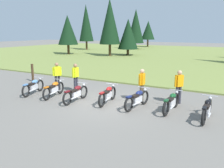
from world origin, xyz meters
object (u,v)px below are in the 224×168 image
object	(u,v)px
motorcycle_orange	(54,89)
rider_with_back_turned	(179,85)
rider_in_hivis_vest	(57,75)
motorcycle_british_green	(171,102)
motorcycle_black	(207,109)
motorcycle_navy	(137,99)
motorcycle_maroon	(76,93)
motorcycle_red	(108,95)
rider_near_row_end	(76,76)
rider_checking_bike	(142,83)
motorcycle_sky_blue	(33,86)
trail_marker_post	(33,73)

from	to	relation	value
motorcycle_orange	rider_with_back_turned	xyz separation A→B (m)	(6.23, 1.98, 0.51)
rider_with_back_turned	rider_in_hivis_vest	size ratio (longest dim) A/B	1.00
motorcycle_orange	motorcycle_british_green	size ratio (longest dim) A/B	0.99
motorcycle_black	rider_with_back_turned	distance (m)	2.29
motorcycle_navy	motorcycle_orange	bearing A→B (deg)	-175.00
motorcycle_maroon	rider_in_hivis_vest	xyz separation A→B (m)	(-2.52, 1.47, 0.51)
motorcycle_red	rider_in_hivis_vest	xyz separation A→B (m)	(-4.05, 0.91, 0.51)
rider_near_row_end	rider_checking_bike	size ratio (longest dim) A/B	1.00
rider_checking_bike	rider_in_hivis_vest	bearing A→B (deg)	-178.15
motorcycle_british_green	motorcycle_black	size ratio (longest dim) A/B	1.00
motorcycle_red	motorcycle_black	distance (m)	4.62
motorcycle_sky_blue	motorcycle_british_green	distance (m)	7.72
motorcycle_british_green	motorcycle_maroon	bearing A→B (deg)	-169.84
motorcycle_navy	rider_near_row_end	bearing A→B (deg)	166.06
motorcycle_orange	motorcycle_red	size ratio (longest dim) A/B	0.99
motorcycle_navy	rider_in_hivis_vest	xyz separation A→B (m)	(-5.63, 0.90, 0.51)
motorcycle_sky_blue	rider_checking_bike	size ratio (longest dim) A/B	1.24
motorcycle_sky_blue	motorcycle_black	xyz separation A→B (m)	(9.21, 0.47, 0.00)
motorcycle_maroon	rider_in_hivis_vest	bearing A→B (deg)	149.77
motorcycle_maroon	motorcycle_british_green	size ratio (longest dim) A/B	1.00
motorcycle_maroon	motorcycle_red	world-z (taller)	same
motorcycle_black	motorcycle_red	bearing A→B (deg)	179.62
motorcycle_red	rider_in_hivis_vest	bearing A→B (deg)	167.31
motorcycle_sky_blue	motorcycle_orange	xyz separation A→B (m)	(1.43, 0.11, 0.00)
motorcycle_black	rider_in_hivis_vest	bearing A→B (deg)	173.80
motorcycle_navy	rider_checking_bike	bearing A→B (deg)	101.70
motorcycle_sky_blue	motorcycle_maroon	bearing A→B (deg)	-0.93
rider_near_row_end	motorcycle_sky_blue	bearing A→B (deg)	-137.84
motorcycle_orange	motorcycle_red	distance (m)	3.17
motorcycle_navy	trail_marker_post	distance (m)	9.06
motorcycle_british_green	motorcycle_red	bearing A→B (deg)	-174.90
motorcycle_sky_blue	rider_in_hivis_vest	size ratio (longest dim) A/B	1.24
rider_near_row_end	trail_marker_post	size ratio (longest dim) A/B	1.32
motorcycle_orange	motorcycle_british_green	bearing A→B (deg)	6.16
rider_checking_bike	trail_marker_post	size ratio (longest dim) A/B	1.32
motorcycle_navy	motorcycle_maroon	bearing A→B (deg)	-169.61
motorcycle_red	motorcycle_navy	bearing A→B (deg)	0.60
motorcycle_maroon	motorcycle_red	size ratio (longest dim) A/B	1.00
motorcycle_sky_blue	motorcycle_red	bearing A→B (deg)	6.28
motorcycle_black	trail_marker_post	xyz separation A→B (m)	(-11.90, 1.98, 0.19)
motorcycle_black	motorcycle_british_green	bearing A→B (deg)	168.57
rider_near_row_end	rider_in_hivis_vest	world-z (taller)	same
motorcycle_navy	rider_with_back_turned	bearing A→B (deg)	46.13
motorcycle_british_green	rider_in_hivis_vest	bearing A→B (deg)	174.93
rider_with_back_turned	motorcycle_maroon	bearing A→B (deg)	-155.17
motorcycle_navy	motorcycle_black	distance (m)	3.05
motorcycle_orange	motorcycle_navy	xyz separation A→B (m)	(4.72, 0.41, 0.00)
motorcycle_maroon	trail_marker_post	size ratio (longest dim) A/B	1.66
motorcycle_navy	rider_checking_bike	distance (m)	1.21
motorcycle_british_green	motorcycle_sky_blue	bearing A→B (deg)	-174.20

